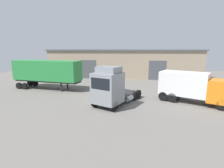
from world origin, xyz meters
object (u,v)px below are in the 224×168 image
gravel_pile (167,83)px  box_truck_orange (192,86)px  container_trailer_green (47,71)px  tractor_unit_grey (111,88)px

gravel_pile → box_truck_orange: bearing=-81.0°
container_trailer_green → gravel_pile: 17.76m
tractor_unit_grey → gravel_pile: size_ratio=2.81×
tractor_unit_grey → gravel_pile: (7.18, 10.06, -1.25)m
box_truck_orange → gravel_pile: box_truck_orange is taller
container_trailer_green → gravel_pile: container_trailer_green is taller
container_trailer_green → box_truck_orange: container_trailer_green is taller
container_trailer_green → box_truck_orange: (18.52, -4.19, -0.77)m
gravel_pile → container_trailer_green: bearing=-168.4°
container_trailer_green → box_truck_orange: size_ratio=1.43×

